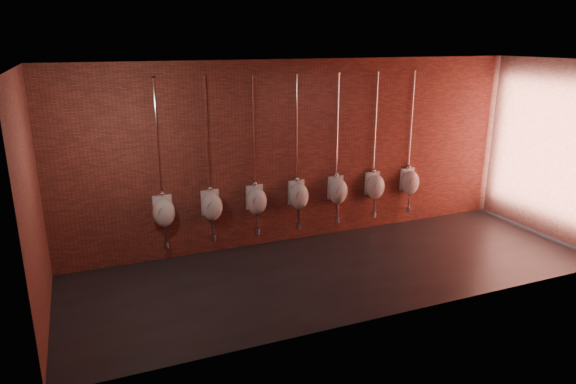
# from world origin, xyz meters

# --- Properties ---
(ground) EXTENTS (8.50, 8.50, 0.00)m
(ground) POSITION_xyz_m (0.00, 0.00, 0.00)
(ground) COLOR black
(ground) RESTS_ON ground
(room_shell) EXTENTS (8.54, 3.04, 3.22)m
(room_shell) POSITION_xyz_m (0.00, 0.00, 2.01)
(room_shell) COLOR black
(room_shell) RESTS_ON ground
(urinal_0) EXTENTS (0.37, 0.33, 2.71)m
(urinal_0) POSITION_xyz_m (-2.51, 1.37, 0.87)
(urinal_0) COLOR white
(urinal_0) RESTS_ON ground
(urinal_1) EXTENTS (0.37, 0.33, 2.71)m
(urinal_1) POSITION_xyz_m (-1.73, 1.37, 0.87)
(urinal_1) COLOR white
(urinal_1) RESTS_ON ground
(urinal_2) EXTENTS (0.37, 0.33, 2.71)m
(urinal_2) POSITION_xyz_m (-0.94, 1.37, 0.87)
(urinal_2) COLOR white
(urinal_2) RESTS_ON ground
(urinal_3) EXTENTS (0.37, 0.33, 2.71)m
(urinal_3) POSITION_xyz_m (-0.15, 1.37, 0.87)
(urinal_3) COLOR white
(urinal_3) RESTS_ON ground
(urinal_4) EXTENTS (0.37, 0.33, 2.71)m
(urinal_4) POSITION_xyz_m (0.63, 1.37, 0.87)
(urinal_4) COLOR white
(urinal_4) RESTS_ON ground
(urinal_5) EXTENTS (0.37, 0.33, 2.71)m
(urinal_5) POSITION_xyz_m (1.42, 1.37, 0.87)
(urinal_5) COLOR white
(urinal_5) RESTS_ON ground
(urinal_6) EXTENTS (0.37, 0.33, 2.71)m
(urinal_6) POSITION_xyz_m (2.20, 1.37, 0.87)
(urinal_6) COLOR white
(urinal_6) RESTS_ON ground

